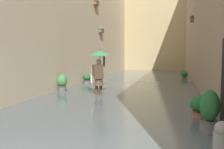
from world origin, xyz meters
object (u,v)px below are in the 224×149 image
Objects in this scene: potted_plant_far_left at (184,75)px; potted_plant_mid_right at (99,76)px; potted_plant_far_right at (87,79)px; mooring_bollard at (222,149)px; potted_plant_near_right at (62,83)px; potted_plant_near_left at (209,114)px; potted_plant_mid_left at (201,108)px; person_wading at (99,65)px.

potted_plant_far_left is 6.03m from potted_plant_mid_right.
mooring_bollard is (-5.51, 9.32, 0.04)m from potted_plant_far_right.
potted_plant_near_left is at bearing 140.73° from potted_plant_near_right.
potted_plant_far_left is at bearing -159.25° from potted_plant_mid_right.
potted_plant_far_left is 0.91× the size of potted_plant_mid_left.
potted_plant_mid_left reaches higher than potted_plant_far_left.
mooring_bollard is (0.01, 2.91, 0.02)m from potted_plant_mid_left.
potted_plant_near_left is at bearing 132.01° from person_wading.
potted_plant_near_right is 1.41× the size of potted_plant_mid_right.
potted_plant_near_right reaches higher than potted_plant_far_right.
mooring_bollard is at bearing 120.57° from potted_plant_far_right.
potted_plant_near_left is 1.70m from mooring_bollard.
potted_plant_near_left is 1.62× the size of potted_plant_far_left.
potted_plant_mid_right is (5.59, -9.11, -0.03)m from potted_plant_mid_left.
potted_plant_far_left is (-5.66, -7.84, -0.13)m from potted_plant_near_right.
potted_plant_far_right is 1.10× the size of potted_plant_mid_right.
potted_plant_far_right is (5.56, -7.63, -0.17)m from potted_plant_near_left.
potted_plant_mid_right is (5.64, -10.32, -0.18)m from potted_plant_near_left.
mooring_bollard is (-5.60, 6.31, -0.09)m from potted_plant_near_right.
potted_plant_near_right reaches higher than mooring_bollard.
mooring_bollard is (0.05, 1.69, -0.13)m from potted_plant_near_left.
potted_plant_mid_right is at bearing -90.15° from potted_plant_near_right.
potted_plant_mid_left is 10.68m from potted_plant_mid_right.
potted_plant_mid_right is (5.64, 2.14, 0.00)m from potted_plant_far_left.
potted_plant_mid_right is (1.88, -6.16, -1.00)m from person_wading.
potted_plant_mid_left is at bearing 148.73° from potted_plant_near_right.
person_wading is at bearing 166.51° from potted_plant_near_right.
potted_plant_mid_right is at bearing -65.08° from mooring_bollard.
potted_plant_far_right is at bearing -91.70° from potted_plant_near_right.
potted_plant_near_left reaches higher than potted_plant_far_right.
potted_plant_near_right is at bearing -39.27° from potted_plant_near_left.
potted_plant_near_left is at bearing 89.97° from potted_plant_far_left.
person_wading is 9.16m from potted_plant_far_left.
potted_plant_near_right is 6.56m from potted_plant_mid_left.
person_wading is at bearing 107.01° from potted_plant_mid_right.
potted_plant_near_right is at bearing 89.85° from potted_plant_mid_right.
mooring_bollard is at bearing 88.16° from potted_plant_near_left.
person_wading is 2.25× the size of potted_plant_near_right.
mooring_bollard is (-5.58, 12.01, 0.05)m from potted_plant_mid_right.
potted_plant_mid_left is at bearing 89.72° from potted_plant_far_left.
potted_plant_near_right is at bearing -13.49° from person_wading.
potted_plant_far_right is at bearing -62.43° from person_wading.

